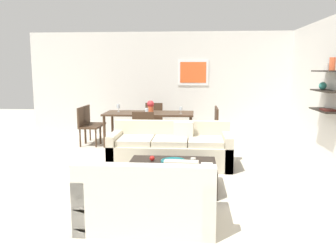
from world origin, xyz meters
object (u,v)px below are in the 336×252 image
dining_chair_left_near (86,124)px  dining_chair_foot (144,129)px  candle_jar (193,161)px  wine_glass_left_far (118,106)px  dining_chair_right_near (212,125)px  wine_glass_foot (147,110)px  dining_table (149,115)px  dining_chair_head (154,118)px  decorative_bowl (173,162)px  dining_chair_left_far (91,121)px  coffee_table (172,176)px  loveseat_white (149,199)px  wine_glass_head (151,105)px  dining_chair_right_far (211,123)px  apple_on_coffee_table (152,158)px  sofa_beige (171,150)px  wine_glass_right_near (181,109)px  centerpiece_vase (151,106)px

dining_chair_left_near → dining_chair_foot: same height
candle_jar → wine_glass_left_far: 3.60m
dining_chair_right_near → wine_glass_foot: bearing=-172.6°
dining_table → dining_chair_head: 0.87m
decorative_bowl → wine_glass_foot: (-0.75, 2.72, 0.43)m
dining_chair_left_near → dining_chair_left_far: bearing=90.0°
coffee_table → dining_chair_head: size_ratio=1.45×
loveseat_white → dining_table: size_ratio=0.72×
wine_glass_head → dining_chair_right_far: bearing=-7.4°
dining_chair_left_near → wine_glass_head: 1.58m
apple_on_coffee_table → dining_chair_head: (-0.42, 3.75, 0.09)m
dining_table → sofa_beige: bearing=-70.6°
apple_on_coffee_table → wine_glass_foot: size_ratio=0.53×
sofa_beige → wine_glass_left_far: 2.39m
apple_on_coffee_table → wine_glass_head: (-0.42, 3.29, 0.46)m
dining_chair_left_far → apple_on_coffee_table: bearing=-59.3°
dining_chair_right_near → dining_chair_left_near: 2.85m
dining_chair_right_far → dining_chair_foot: size_ratio=1.00×
dining_chair_left_far → wine_glass_head: wine_glass_head is taller
coffee_table → dining_chair_left_far: 3.89m
dining_chair_head → dining_chair_right_far: 1.57m
dining_chair_right_near → wine_glass_head: wine_glass_head is taller
wine_glass_right_near → centerpiece_vase: centerpiece_vase is taller
dining_chair_left_near → centerpiece_vase: (1.46, 0.21, 0.40)m
decorative_bowl → dining_chair_right_far: size_ratio=0.40×
sofa_beige → dining_table: bearing=109.4°
dining_chair_right_far → dining_chair_head: bearing=155.4°
loveseat_white → wine_glass_left_far: wine_glass_left_far is taller
wine_glass_head → dining_chair_left_far: bearing=-172.6°
dining_chair_head → dining_chair_left_near: bearing=-143.5°
dining_chair_right_far → wine_glass_head: wine_glass_head is taller
dining_chair_foot → centerpiece_vase: 0.95m
dining_chair_right_far → dining_chair_left_near: bearing=-172.0°
decorative_bowl → dining_table: 3.21m
dining_chair_head → centerpiece_vase: size_ratio=3.15×
dining_chair_head → wine_glass_left_far: bearing=-134.7°
loveseat_white → dining_chair_foot: bearing=99.1°
wine_glass_head → dining_chair_left_near: bearing=-157.6°
dining_chair_left_far → dining_chair_right_far: (2.85, 0.00, 0.00)m
dining_chair_head → wine_glass_foot: wine_glass_foot is taller
dining_chair_foot → centerpiece_vase: (0.03, 0.87, 0.40)m
coffee_table → dining_chair_left_near: bearing=127.3°
dining_chair_head → wine_glass_head: bearing=-90.0°
dining_chair_right_near → dining_chair_left_near: same height
decorative_bowl → dining_chair_left_far: 3.96m
loveseat_white → dining_chair_right_near: (0.88, 4.03, 0.21)m
decorative_bowl → dining_chair_left_far: bearing=123.3°
apple_on_coffee_table → wine_glass_foot: 2.59m
dining_chair_left_far → centerpiece_vase: centerpiece_vase is taller
sofa_beige → centerpiece_vase: bearing=108.3°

